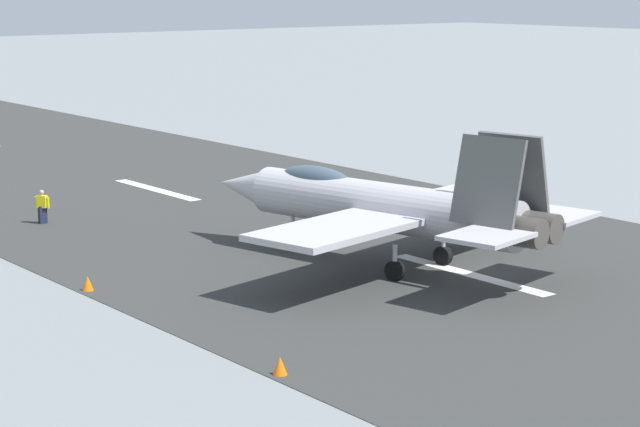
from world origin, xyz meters
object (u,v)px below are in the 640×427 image
object	(u,v)px
crew_person	(42,207)
fighter_jet	(383,205)
marker_cone_mid	(88,283)
marker_cone_near	(280,366)

from	to	relation	value
crew_person	fighter_jet	bearing A→B (deg)	-156.15
fighter_jet	marker_cone_mid	xyz separation A→B (m)	(3.68, 10.94, -2.16)
crew_person	marker_cone_near	world-z (taller)	crew_person
crew_person	marker_cone_near	size ratio (longest dim) A/B	2.89
crew_person	marker_cone_near	bearing A→B (deg)	170.66
fighter_jet	marker_cone_near	size ratio (longest dim) A/B	30.84
marker_cone_mid	crew_person	bearing A→B (deg)	-17.96
marker_cone_near	marker_cone_mid	bearing A→B (deg)	0.00
fighter_jet	marker_cone_mid	distance (m)	11.74
marker_cone_near	marker_cone_mid	distance (m)	11.79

